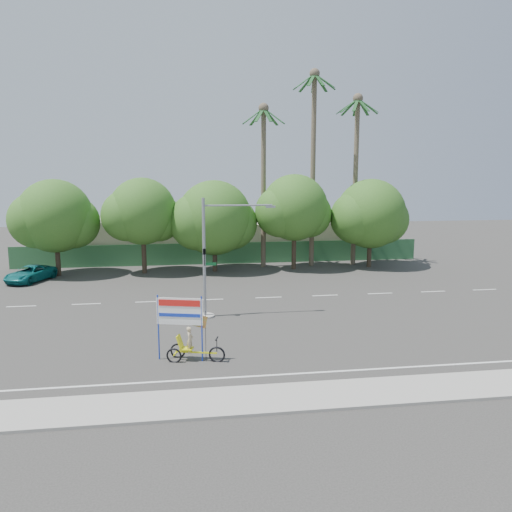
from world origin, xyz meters
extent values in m
plane|color=#33302D|center=(0.00, 0.00, 0.00)|extent=(120.00, 120.00, 0.00)
cube|color=gray|center=(0.00, -7.50, 0.06)|extent=(50.00, 2.40, 0.12)
cube|color=#336B3D|center=(0.00, 21.50, 1.00)|extent=(38.00, 0.08, 2.00)
cube|color=beige|center=(-10.00, 26.00, 2.00)|extent=(12.00, 8.00, 4.00)
cube|color=beige|center=(8.00, 26.00, 1.80)|extent=(14.00, 8.00, 3.60)
cylinder|color=#473828|center=(-14.00, 18.00, 1.76)|extent=(0.40, 0.40, 3.52)
sphere|color=#225017|center=(-14.00, 18.00, 4.96)|extent=(6.00, 6.00, 6.00)
sphere|color=#225017|center=(-12.65, 18.30, 4.40)|extent=(4.32, 4.32, 4.32)
sphere|color=#225017|center=(-15.35, 17.75, 4.64)|extent=(4.56, 4.56, 4.56)
cylinder|color=#473828|center=(-7.00, 18.00, 1.87)|extent=(0.40, 0.40, 3.74)
sphere|color=#225017|center=(-7.00, 18.00, 5.27)|extent=(5.60, 5.60, 5.60)
sphere|color=#225017|center=(-5.74, 18.30, 4.68)|extent=(4.03, 4.03, 4.03)
sphere|color=#225017|center=(-8.26, 17.75, 4.93)|extent=(4.26, 4.26, 4.26)
cylinder|color=#473828|center=(-1.00, 18.00, 1.65)|extent=(0.40, 0.40, 3.30)
sphere|color=#225017|center=(-1.00, 18.00, 4.65)|extent=(6.40, 6.40, 6.40)
sphere|color=#225017|center=(0.44, 18.30, 4.12)|extent=(4.61, 4.61, 4.61)
sphere|color=#225017|center=(-2.44, 17.75, 4.35)|extent=(4.86, 4.86, 4.86)
cylinder|color=#473828|center=(6.00, 18.00, 1.94)|extent=(0.40, 0.40, 3.87)
sphere|color=#225017|center=(6.00, 18.00, 5.46)|extent=(5.80, 5.80, 5.80)
sphere|color=#225017|center=(7.30, 18.30, 4.84)|extent=(4.18, 4.18, 4.18)
sphere|color=#225017|center=(4.70, 17.75, 5.10)|extent=(4.41, 4.41, 4.41)
cylinder|color=#473828|center=(13.00, 18.00, 1.72)|extent=(0.40, 0.40, 3.43)
sphere|color=#225017|center=(13.00, 18.00, 4.84)|extent=(6.20, 6.20, 6.20)
sphere|color=#225017|center=(14.39, 18.30, 4.29)|extent=(4.46, 4.46, 4.46)
sphere|color=#225017|center=(11.61, 17.75, 4.52)|extent=(4.71, 4.71, 4.71)
cylinder|color=#70604C|center=(8.00, 19.50, 8.50)|extent=(0.44, 0.44, 17.00)
sphere|color=#70604C|center=(8.00, 19.50, 17.00)|extent=(0.90, 0.90, 0.90)
cube|color=#1C4C21|center=(8.94, 19.50, 16.34)|extent=(1.91, 0.28, 1.36)
cube|color=#1C4C21|center=(8.72, 20.11, 16.34)|extent=(1.65, 1.44, 1.36)
cube|color=#1C4C21|center=(8.16, 20.43, 16.34)|extent=(0.61, 1.93, 1.36)
cube|color=#1C4C21|center=(7.53, 20.32, 16.34)|extent=(1.20, 1.80, 1.36)
cube|color=#1C4C21|center=(7.11, 19.82, 16.34)|extent=(1.89, 0.92, 1.36)
cube|color=#1C4C21|center=(7.11, 19.18, 16.34)|extent=(1.89, 0.92, 1.36)
cube|color=#1C4C21|center=(7.53, 18.68, 16.34)|extent=(1.20, 1.80, 1.36)
cube|color=#1C4C21|center=(8.16, 18.57, 16.34)|extent=(0.61, 1.93, 1.36)
cube|color=#1C4C21|center=(8.72, 18.89, 16.34)|extent=(1.65, 1.44, 1.36)
cylinder|color=#70604C|center=(12.00, 19.50, 7.50)|extent=(0.44, 0.44, 15.00)
sphere|color=#70604C|center=(12.00, 19.50, 15.00)|extent=(0.90, 0.90, 0.90)
cube|color=#1C4C21|center=(12.94, 19.50, 14.34)|extent=(1.91, 0.28, 1.36)
cube|color=#1C4C21|center=(12.72, 20.11, 14.34)|extent=(1.65, 1.44, 1.36)
cube|color=#1C4C21|center=(12.16, 20.43, 14.34)|extent=(0.61, 1.93, 1.36)
cube|color=#1C4C21|center=(11.53, 20.32, 14.34)|extent=(1.20, 1.80, 1.36)
cube|color=#1C4C21|center=(11.11, 19.82, 14.34)|extent=(1.89, 0.92, 1.36)
cube|color=#1C4C21|center=(11.11, 19.18, 14.34)|extent=(1.89, 0.92, 1.36)
cube|color=#1C4C21|center=(11.53, 18.68, 14.34)|extent=(1.20, 1.80, 1.36)
cube|color=#1C4C21|center=(12.16, 18.57, 14.34)|extent=(0.61, 1.93, 1.36)
cube|color=#1C4C21|center=(12.72, 18.89, 14.34)|extent=(1.65, 1.44, 1.36)
cylinder|color=#70604C|center=(3.50, 19.50, 7.00)|extent=(0.44, 0.44, 14.00)
sphere|color=#70604C|center=(3.50, 19.50, 14.00)|extent=(0.90, 0.90, 0.90)
cube|color=#1C4C21|center=(4.44, 19.50, 13.34)|extent=(1.91, 0.28, 1.36)
cube|color=#1C4C21|center=(4.22, 20.11, 13.34)|extent=(1.65, 1.44, 1.36)
cube|color=#1C4C21|center=(3.66, 20.43, 13.34)|extent=(0.61, 1.93, 1.36)
cube|color=#1C4C21|center=(3.03, 20.32, 13.34)|extent=(1.20, 1.80, 1.36)
cube|color=#1C4C21|center=(2.61, 19.82, 13.34)|extent=(1.89, 0.92, 1.36)
cube|color=#1C4C21|center=(2.61, 19.18, 13.34)|extent=(1.89, 0.92, 1.36)
cube|color=#1C4C21|center=(3.03, 18.68, 13.34)|extent=(1.20, 1.80, 1.36)
cube|color=#1C4C21|center=(3.66, 18.57, 13.34)|extent=(0.61, 1.93, 1.36)
cube|color=#1C4C21|center=(4.22, 18.89, 13.34)|extent=(1.65, 1.44, 1.36)
cylinder|color=gray|center=(-2.50, 4.00, 0.05)|extent=(1.10, 1.10, 0.10)
cylinder|color=gray|center=(-2.50, 4.00, 3.50)|extent=(0.18, 0.18, 7.00)
cylinder|color=gray|center=(-0.50, 4.00, 6.55)|extent=(4.00, 0.10, 0.10)
cube|color=gray|center=(1.40, 4.00, 6.45)|extent=(0.55, 0.20, 0.12)
imported|color=black|center=(-2.50, 3.78, 3.60)|extent=(0.16, 0.20, 1.00)
cube|color=#14662D|center=(-2.15, 4.00, 3.15)|extent=(0.70, 0.04, 0.18)
torus|color=black|center=(-2.31, -3.33, 0.33)|extent=(0.75, 0.28, 0.75)
torus|color=black|center=(-4.05, -2.53, 0.31)|extent=(0.70, 0.26, 0.70)
torus|color=black|center=(-4.21, -3.13, 0.31)|extent=(0.70, 0.26, 0.70)
cube|color=yellow|center=(-3.22, -3.08, 0.40)|extent=(1.84, 0.56, 0.07)
cube|color=yellow|center=(-4.13, -2.83, 0.33)|extent=(0.24, 0.66, 0.06)
cube|color=yellow|center=(-3.65, -2.96, 0.56)|extent=(0.66, 0.60, 0.07)
cube|color=yellow|center=(-3.93, -2.88, 0.87)|extent=(0.37, 0.52, 0.60)
cylinder|color=black|center=(-2.31, -3.33, 0.78)|extent=(0.04, 0.04, 0.61)
cube|color=black|center=(-2.31, -3.33, 1.08)|extent=(0.18, 0.49, 0.04)
imported|color=#CCB284|center=(-3.48, -3.01, 0.98)|extent=(0.39, 0.50, 1.20)
cylinder|color=#1833B6|center=(-4.88, -2.62, 1.50)|extent=(0.08, 0.08, 3.00)
cylinder|color=#1833B6|center=(-2.95, -3.15, 1.50)|extent=(0.08, 0.08, 3.00)
cube|color=white|center=(-3.91, -2.89, 2.28)|extent=(2.05, 0.61, 1.22)
cube|color=red|center=(-3.92, -2.93, 2.67)|extent=(1.83, 0.52, 0.29)
cube|color=#1833B6|center=(-3.92, -2.93, 2.11)|extent=(1.83, 0.52, 0.16)
cylinder|color=black|center=(-2.79, -3.20, 1.17)|extent=(0.03, 0.03, 2.33)
cube|color=red|center=(-3.16, -3.09, 1.89)|extent=(0.96, 0.28, 0.73)
imported|color=#0F6A6A|center=(-15.62, 15.86, 0.62)|extent=(3.61, 4.90, 1.24)
camera|label=1|loc=(-3.68, -24.67, 8.30)|focal=35.00mm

